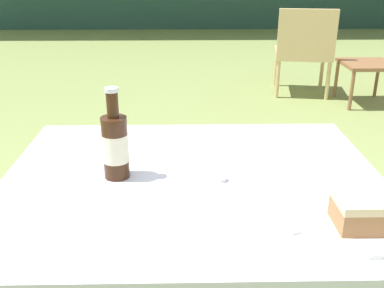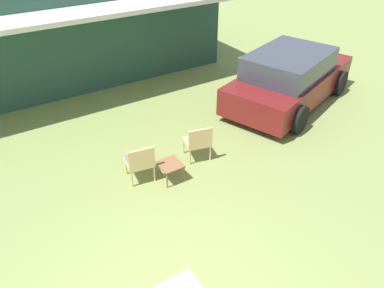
% 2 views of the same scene
% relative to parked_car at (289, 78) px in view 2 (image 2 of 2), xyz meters
% --- Properties ---
extents(cabin_building, '(11.25, 5.41, 2.88)m').
position_rel_parked_car_xyz_m(cabin_building, '(-5.50, 5.53, 0.75)').
color(cabin_building, '#284C3D').
rests_on(cabin_building, ground_plane).
extents(parked_car, '(4.60, 3.09, 1.46)m').
position_rel_parked_car_xyz_m(parked_car, '(0.00, 0.00, 0.00)').
color(parked_car, maroon).
rests_on(parked_car, ground_plane).
extents(wicker_chair_cushioned, '(0.58, 0.56, 0.81)m').
position_rel_parked_car_xyz_m(wicker_chair_cushioned, '(-4.85, -0.91, -0.25)').
color(wicker_chair_cushioned, tan).
rests_on(wicker_chair_cushioned, ground_plane).
extents(wicker_chair_plain, '(0.61, 0.59, 0.81)m').
position_rel_parked_car_xyz_m(wicker_chair_plain, '(-3.51, -0.93, -0.25)').
color(wicker_chair_plain, tan).
rests_on(wicker_chair_plain, ground_plane).
extents(garden_side_table, '(0.43, 0.46, 0.37)m').
position_rel_parked_car_xyz_m(garden_side_table, '(-4.35, -1.22, -0.38)').
color(garden_side_table, brown).
rests_on(garden_side_table, ground_plane).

